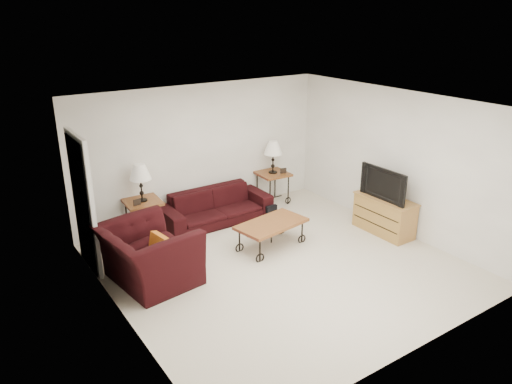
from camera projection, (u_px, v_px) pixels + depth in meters
The scene contains 20 objects.
ground at pixel (281, 265), 7.63m from camera, with size 5.00×5.00×0.00m, color beige.
wall_back at pixel (202, 151), 9.14m from camera, with size 5.00×0.02×2.50m, color white.
wall_front at pixel (422, 257), 5.25m from camera, with size 5.00×0.02×2.50m, color white.
wall_left at pixel (116, 230), 5.89m from camera, with size 0.02×5.00×2.50m, color white.
wall_right at pixel (398, 162), 8.50m from camera, with size 0.02×5.00×2.50m, color white.
ceiling at pixel (284, 105), 6.76m from camera, with size 5.00×5.00×0.00m, color white.
doorway at pixel (82, 205), 7.26m from camera, with size 0.08×0.94×2.04m, color black.
sofa at pixel (216, 206), 9.09m from camera, with size 2.08×0.81×0.61m, color black.
side_table_left at pixel (144, 218), 8.52m from camera, with size 0.60×0.60×0.66m, color brown.
side_table_right at pixel (273, 188), 9.97m from camera, with size 0.60×0.60×0.65m, color brown.
lamp_left at pixel (141, 183), 8.29m from camera, with size 0.37×0.37×0.66m, color black, non-canonical shape.
lamp_right at pixel (273, 157), 9.74m from camera, with size 0.37×0.37×0.65m, color black, non-canonical shape.
photo_frame_left at pixel (137, 202), 8.19m from camera, with size 0.13×0.02×0.11m, color black.
photo_frame_right at pixel (283, 171), 9.80m from camera, with size 0.13×0.02×0.11m, color black.
coffee_table at pixel (271, 235), 8.15m from camera, with size 1.18×0.64×0.44m, color brown.
armchair at pixel (148, 255), 7.04m from camera, with size 1.32×1.15×0.86m, color black.
throw_pillow at pixel (159, 248), 7.05m from camera, with size 0.39×0.10×0.39m, color #CF611A.
tv_stand at pixel (384, 215), 8.65m from camera, with size 0.45×1.09×0.65m, color #B27042.
television at pixel (387, 183), 8.42m from camera, with size 0.97×0.13×0.56m, color black.
backpack at pixel (268, 205), 9.37m from camera, with size 0.35×0.27×0.45m, color black.
Camera 1 is at (-4.10, -5.38, 3.75)m, focal length 34.37 mm.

